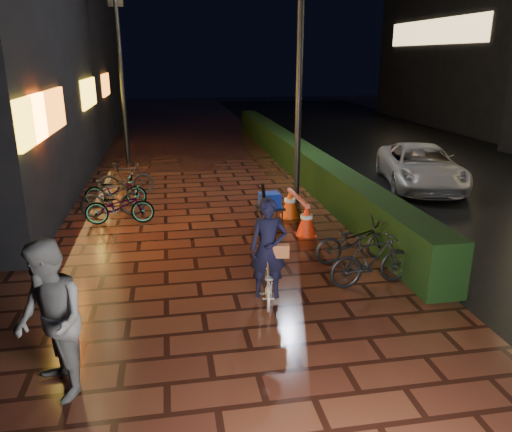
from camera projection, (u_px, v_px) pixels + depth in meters
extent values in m
plane|color=#381911|center=(227.00, 267.00, 9.29)|extent=(80.00, 80.00, 0.00)
cube|color=black|center=(496.00, 183.00, 15.46)|extent=(11.00, 60.00, 0.01)
cube|color=black|center=(294.00, 155.00, 17.18)|extent=(0.70, 20.00, 1.00)
imported|color=#5F5F61|center=(50.00, 321.00, 5.53)|extent=(1.07, 1.15, 1.89)
imported|color=#B3B3B8|center=(421.00, 166.00, 14.89)|extent=(3.08, 4.78, 1.23)
cube|color=yellow|center=(32.00, 121.00, 9.34)|extent=(0.08, 2.00, 0.90)
cube|color=orange|center=(49.00, 112.00, 10.74)|extent=(0.08, 3.00, 0.90)
cube|color=yellow|center=(89.00, 93.00, 16.37)|extent=(0.08, 2.80, 0.90)
cube|color=orange|center=(106.00, 85.00, 21.06)|extent=(0.08, 2.20, 0.90)
cube|color=#FFD88C|center=(434.00, 32.00, 26.85)|extent=(0.06, 10.00, 1.30)
cylinder|color=black|center=(299.00, 92.00, 12.41)|extent=(0.17, 0.17, 5.78)
cylinder|color=black|center=(122.00, 84.00, 17.41)|extent=(0.19, 0.19, 5.62)
cube|color=black|center=(116.00, 1.00, 16.58)|extent=(0.54, 0.24, 0.38)
imported|color=white|center=(268.00, 281.00, 7.98)|extent=(0.63, 1.25, 0.63)
imported|color=black|center=(268.00, 249.00, 7.71)|extent=(0.65, 0.49, 1.60)
cube|color=#9B502A|center=(280.00, 251.00, 7.70)|extent=(0.30, 0.17, 0.20)
cone|color=red|center=(306.00, 220.00, 10.85)|extent=(0.45, 0.45, 0.71)
cone|color=#E6470C|center=(290.00, 203.00, 12.09)|extent=(0.45, 0.45, 0.71)
cube|color=red|center=(306.00, 234.00, 10.96)|extent=(0.40, 0.40, 0.03)
cube|color=#FF5B0D|center=(290.00, 216.00, 12.19)|extent=(0.40, 0.40, 0.03)
cube|color=red|center=(298.00, 198.00, 11.38)|extent=(0.13, 1.53, 0.07)
cube|color=black|center=(270.00, 208.00, 11.39)|extent=(0.66, 0.56, 0.04)
cylinder|color=black|center=(262.00, 221.00, 11.21)|extent=(0.04, 0.04, 0.42)
cylinder|color=black|center=(282.00, 219.00, 11.34)|extent=(0.04, 0.04, 0.42)
cylinder|color=black|center=(257.00, 216.00, 11.58)|extent=(0.04, 0.04, 0.42)
cylinder|color=black|center=(277.00, 214.00, 11.71)|extent=(0.04, 0.04, 0.42)
cube|color=#0C26A7|center=(270.00, 200.00, 11.33)|extent=(0.48, 0.42, 0.33)
cylinder|color=black|center=(265.00, 204.00, 11.14)|extent=(0.27, 0.44, 1.07)
imported|color=black|center=(120.00, 206.00, 11.61)|extent=(1.60, 0.60, 0.83)
imported|color=black|center=(126.00, 179.00, 14.02)|extent=(1.57, 0.58, 0.92)
imported|color=black|center=(112.00, 198.00, 12.11)|extent=(1.54, 0.45, 0.92)
imported|color=black|center=(115.00, 191.00, 12.95)|extent=(1.62, 0.67, 0.83)
imported|color=black|center=(354.00, 241.00, 9.44)|extent=(1.64, 0.74, 0.83)
imported|color=black|center=(372.00, 260.00, 8.43)|extent=(1.58, 0.63, 0.92)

